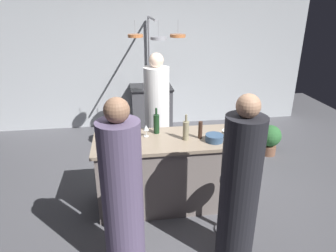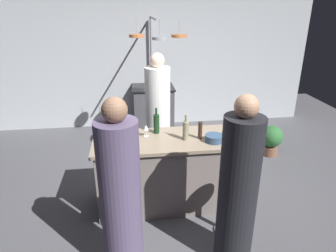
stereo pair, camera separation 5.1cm
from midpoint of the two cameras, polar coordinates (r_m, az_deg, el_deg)
ground_plane at (r=4.04m, az=0.65°, el=-14.08°), size 9.00×9.00×0.00m
back_wall at (r=6.19m, az=-3.00°, el=12.03°), size 6.40×0.16×2.60m
kitchen_island at (r=3.79m, az=0.68°, el=-8.55°), size 1.80×0.72×0.90m
stove_range at (r=6.01m, az=-2.54°, el=3.33°), size 0.80×0.64×0.89m
chef at (r=4.54m, az=-1.59°, el=1.86°), size 0.37×0.37×1.75m
bar_stool_right at (r=3.45m, az=11.88°, el=-14.09°), size 0.28×0.28×0.68m
guest_right at (r=2.91m, az=13.54°, el=-11.75°), size 0.36×0.36×1.71m
bar_stool_left at (r=3.29m, az=-7.65°, el=-15.74°), size 0.28×0.28×0.68m
guest_left at (r=2.76m, az=-8.37°, el=-13.30°), size 0.36×0.36×1.72m
overhead_pot_rack at (r=5.23m, az=-1.99°, el=14.50°), size 0.89×1.35×2.17m
potted_plant at (r=5.32m, az=19.16°, el=-2.28°), size 0.36×0.36×0.52m
pepper_mill at (r=3.57m, az=6.48°, el=-0.79°), size 0.05×0.05×0.21m
wine_bottle_amber at (r=3.53m, az=-10.17°, el=-1.14°), size 0.07×0.07×0.29m
wine_bottle_red at (r=3.69m, az=-1.80°, el=0.50°), size 0.07×0.07×0.32m
wine_bottle_white at (r=3.51m, az=3.77°, el=-0.80°), size 0.07×0.07×0.31m
wine_glass_near_right_guest at (r=3.70m, az=-11.34°, el=-0.20°), size 0.07×0.07×0.15m
wine_glass_by_chef at (r=3.61m, az=-3.78°, el=-0.40°), size 0.07×0.07×0.15m
mixing_bowl_blue at (r=3.53m, az=9.07°, el=-2.30°), size 0.21×0.21×0.08m
mixing_bowl_wooden at (r=3.41m, az=-8.09°, el=-3.33°), size 0.19×0.19×0.07m
mixing_bowl_ceramic at (r=3.68m, az=11.65°, el=-1.47°), size 0.15×0.15×0.08m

